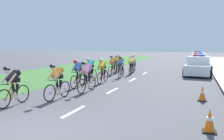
# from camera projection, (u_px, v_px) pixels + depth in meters

# --- Properties ---
(ground_plane) EXTENTS (160.00, 160.00, 0.00)m
(ground_plane) POSITION_uv_depth(u_px,v_px,m) (28.00, 136.00, 5.87)
(ground_plane) COLOR #4C4C51
(kerb_edge) EXTENTS (0.16, 60.00, 0.13)m
(kerb_edge) POSITION_uv_depth(u_px,v_px,m) (215.00, 76.00, 17.14)
(kerb_edge) COLOR #9E9E99
(kerb_edge) RESTS_ON ground
(grass_verge) EXTENTS (7.00, 60.00, 0.01)m
(grass_verge) POSITION_uv_depth(u_px,v_px,m) (67.00, 70.00, 21.42)
(grass_verge) COLOR #3D7033
(grass_verge) RESTS_ON ground
(lane_markings_centre) EXTENTS (0.14, 17.60, 0.01)m
(lane_markings_centre) POSITION_uv_depth(u_px,v_px,m) (113.00, 91.00, 11.80)
(lane_markings_centre) COLOR white
(lane_markings_centre) RESTS_ON ground
(cyclist_lead) EXTENTS (0.42, 1.72, 1.56)m
(cyclist_lead) POSITION_uv_depth(u_px,v_px,m) (13.00, 85.00, 8.77)
(cyclist_lead) COLOR black
(cyclist_lead) RESTS_ON ground
(cyclist_second) EXTENTS (0.45, 1.72, 1.56)m
(cyclist_second) POSITION_uv_depth(u_px,v_px,m) (57.00, 81.00, 9.80)
(cyclist_second) COLOR black
(cyclist_second) RESTS_ON ground
(cyclist_third) EXTENTS (0.45, 1.72, 1.56)m
(cyclist_third) POSITION_uv_depth(u_px,v_px,m) (87.00, 76.00, 11.40)
(cyclist_third) COLOR black
(cyclist_third) RESTS_ON ground
(cyclist_fourth) EXTENTS (0.42, 1.72, 1.56)m
(cyclist_fourth) POSITION_uv_depth(u_px,v_px,m) (78.00, 73.00, 12.67)
(cyclist_fourth) COLOR black
(cyclist_fourth) RESTS_ON ground
(cyclist_fifth) EXTENTS (0.43, 1.72, 1.56)m
(cyclist_fifth) POSITION_uv_depth(u_px,v_px,m) (90.00, 69.00, 14.72)
(cyclist_fifth) COLOR black
(cyclist_fifth) RESTS_ON ground
(cyclist_sixth) EXTENTS (0.42, 1.72, 1.56)m
(cyclist_sixth) POSITION_uv_depth(u_px,v_px,m) (103.00, 70.00, 14.11)
(cyclist_sixth) COLOR black
(cyclist_sixth) RESTS_ON ground
(cyclist_seventh) EXTENTS (0.44, 1.72, 1.56)m
(cyclist_seventh) POSITION_uv_depth(u_px,v_px,m) (121.00, 67.00, 16.57)
(cyclist_seventh) COLOR black
(cyclist_seventh) RESTS_ON ground
(cyclist_eighth) EXTENTS (0.44, 1.72, 1.56)m
(cyclist_eighth) POSITION_uv_depth(u_px,v_px,m) (113.00, 65.00, 18.01)
(cyclist_eighth) COLOR black
(cyclist_eighth) RESTS_ON ground
(cyclist_ninth) EXTENTS (0.42, 1.72, 1.56)m
(cyclist_ninth) POSITION_uv_depth(u_px,v_px,m) (118.00, 63.00, 20.71)
(cyclist_ninth) COLOR black
(cyclist_ninth) RESTS_ON ground
(cyclist_tenth) EXTENTS (0.45, 1.72, 1.56)m
(cyclist_tenth) POSITION_uv_depth(u_px,v_px,m) (131.00, 65.00, 18.35)
(cyclist_tenth) COLOR black
(cyclist_tenth) RESTS_ON ground
(cyclist_eleventh) EXTENTS (0.45, 1.72, 1.56)m
(cyclist_eleventh) POSITION_uv_depth(u_px,v_px,m) (134.00, 63.00, 19.96)
(cyclist_eleventh) COLOR black
(cyclist_eleventh) RESTS_ON ground
(cyclist_twelfth) EXTENTS (0.42, 1.72, 1.56)m
(cyclist_twelfth) POSITION_uv_depth(u_px,v_px,m) (117.00, 63.00, 19.65)
(cyclist_twelfth) COLOR black
(cyclist_twelfth) RESTS_ON ground
(police_car_nearest) EXTENTS (2.24, 4.52, 1.59)m
(police_car_nearest) POSITION_uv_depth(u_px,v_px,m) (199.00, 67.00, 17.93)
(police_car_nearest) COLOR white
(police_car_nearest) RESTS_ON ground
(police_car_second) EXTENTS (2.00, 4.40, 1.59)m
(police_car_second) POSITION_uv_depth(u_px,v_px,m) (198.00, 62.00, 23.51)
(police_car_second) COLOR silver
(police_car_second) RESTS_ON ground
(police_car_third) EXTENTS (2.27, 4.53, 1.59)m
(police_car_third) POSITION_uv_depth(u_px,v_px,m) (198.00, 58.00, 29.82)
(police_car_third) COLOR white
(police_car_third) RESTS_ON ground
(traffic_cone_near) EXTENTS (0.36, 0.36, 0.64)m
(traffic_cone_near) POSITION_uv_depth(u_px,v_px,m) (210.00, 121.00, 6.10)
(traffic_cone_near) COLOR black
(traffic_cone_near) RESTS_ON ground
(traffic_cone_mid) EXTENTS (0.36, 0.36, 0.64)m
(traffic_cone_mid) POSITION_uv_depth(u_px,v_px,m) (202.00, 94.00, 9.56)
(traffic_cone_mid) COLOR black
(traffic_cone_mid) RESTS_ON ground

